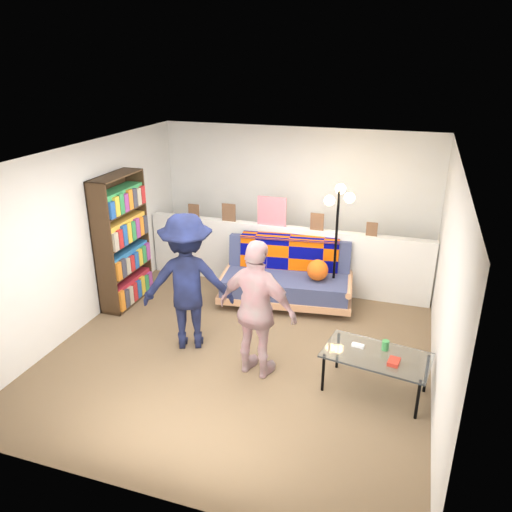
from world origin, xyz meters
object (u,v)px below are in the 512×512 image
Objects in this scene: floor_lamp at (338,222)px; person_left at (188,282)px; person_right at (257,310)px; futon_sofa at (288,278)px; bookshelf at (122,245)px; coffee_table at (377,357)px.

floor_lamp reaches higher than person_left.
person_left is 1.05m from person_right.
person_right is (0.13, -1.84, 0.43)m from futon_sofa.
person_right is at bearing -85.97° from futon_sofa.
bookshelf is 1.62m from person_left.
futon_sofa is 2.30m from coffee_table.
bookshelf is at bearing -164.31° from floor_lamp.
bookshelf is 1.11× the size of person_left.
floor_lamp is (0.66, 0.11, 0.89)m from futon_sofa.
futon_sofa is at bearing -170.51° from floor_lamp.
person_right reaches higher than coffee_table.
futon_sofa is 1.81m from person_left.
coffee_table is 2.37m from person_left.
futon_sofa is at bearing 17.44° from bookshelf.
coffee_table is 2.21m from floor_lamp.
bookshelf is 3.91m from coffee_table.
bookshelf is at bearing -162.56° from futon_sofa.
person_right is at bearing 140.70° from person_left.
floor_lamp is at bearing 9.49° from futon_sofa.
person_left is at bearing -5.91° from person_right.
floor_lamp is 1.11× the size of person_right.
person_left reaches higher than person_right.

